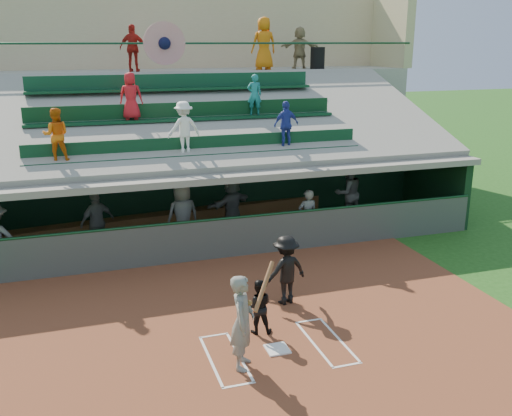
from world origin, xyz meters
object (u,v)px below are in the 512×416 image
object	(u,v)px
batter_at_plate	(243,321)
trash_bin	(318,58)
catcher	(258,306)
home_plate	(277,349)

from	to	relation	value
batter_at_plate	trash_bin	size ratio (longest dim) A/B	2.30
batter_at_plate	catcher	distance (m)	1.32
catcher	trash_bin	xyz separation A→B (m)	(6.24, 11.61, 4.44)
batter_at_plate	trash_bin	bearing A→B (deg)	61.54
batter_at_plate	catcher	size ratio (longest dim) A/B	1.72
catcher	trash_bin	size ratio (longest dim) A/B	1.34
batter_at_plate	trash_bin	xyz separation A→B (m)	(6.89, 12.72, 4.12)
batter_at_plate	trash_bin	distance (m)	15.04
home_plate	catcher	world-z (taller)	catcher
home_plate	trash_bin	xyz separation A→B (m)	(6.11, 12.38, 4.99)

